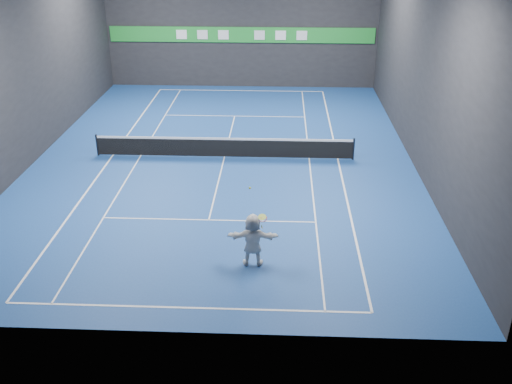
{
  "coord_description": "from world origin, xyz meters",
  "views": [
    {
      "loc": [
        2.67,
        -25.59,
        10.48
      ],
      "look_at": [
        1.85,
        -6.95,
        1.5
      ],
      "focal_mm": 40.0,
      "sensor_mm": 36.0,
      "label": 1
    }
  ],
  "objects_px": {
    "tennis_net": "(224,147)",
    "tennis_ball": "(250,188)",
    "player": "(253,240)",
    "tennis_racket": "(262,219)"
  },
  "relations": [
    {
      "from": "player",
      "to": "tennis_racket",
      "type": "bearing_deg",
      "value": -172.08
    },
    {
      "from": "tennis_net",
      "to": "tennis_racket",
      "type": "relative_size",
      "value": 23.57
    },
    {
      "from": "tennis_net",
      "to": "tennis_ball",
      "type": "bearing_deg",
      "value": -79.31
    },
    {
      "from": "player",
      "to": "tennis_net",
      "type": "height_order",
      "value": "player"
    },
    {
      "from": "player",
      "to": "tennis_racket",
      "type": "distance_m",
      "value": 0.82
    },
    {
      "from": "tennis_ball",
      "to": "tennis_racket",
      "type": "distance_m",
      "value": 1.16
    },
    {
      "from": "tennis_net",
      "to": "player",
      "type": "bearing_deg",
      "value": -78.89
    },
    {
      "from": "tennis_ball",
      "to": "tennis_racket",
      "type": "height_order",
      "value": "tennis_ball"
    },
    {
      "from": "tennis_ball",
      "to": "tennis_net",
      "type": "relative_size",
      "value": 0.01
    },
    {
      "from": "player",
      "to": "tennis_net",
      "type": "relative_size",
      "value": 0.15
    }
  ]
}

